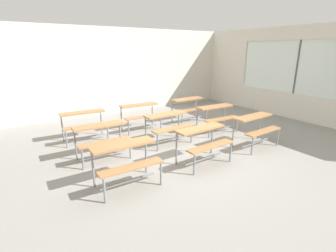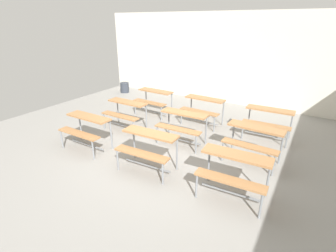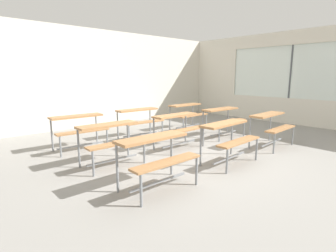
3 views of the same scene
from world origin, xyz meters
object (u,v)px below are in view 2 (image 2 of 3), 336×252
(desk_bench_r1c0, at_px, (125,109))
(desk_bench_r2c2, at_px, (268,117))
(desk_bench_r2c1, at_px, (203,105))
(desk_bench_r0c2, at_px, (234,167))
(trash_bin, at_px, (125,87))
(desk_bench_r0c0, at_px, (86,125))
(desk_bench_r1c1, at_px, (182,121))
(desk_bench_r2c0, at_px, (154,97))
(desk_bench_r0c1, at_px, (147,143))
(desk_bench_r1c2, at_px, (254,137))

(desk_bench_r1c0, relative_size, desk_bench_r2c2, 1.00)
(desk_bench_r2c1, bearing_deg, desk_bench_r0c2, -54.21)
(desk_bench_r1c0, relative_size, trash_bin, 2.80)
(desk_bench_r0c0, xyz_separation_m, desk_bench_r2c2, (3.35, 2.62, 0.00))
(desk_bench_r1c0, height_order, desk_bench_r1c1, same)
(desk_bench_r0c0, bearing_deg, desk_bench_r2c2, 38.42)
(desk_bench_r0c0, relative_size, desk_bench_r2c1, 0.98)
(desk_bench_r1c0, relative_size, desk_bench_r1c1, 1.00)
(desk_bench_r1c0, distance_m, desk_bench_r2c2, 3.58)
(desk_bench_r1c1, xyz_separation_m, desk_bench_r2c1, (-0.08, 1.34, 0.00))
(desk_bench_r0c2, distance_m, desk_bench_r1c1, 2.10)
(desk_bench_r1c1, xyz_separation_m, desk_bench_r2c0, (-1.70, 1.32, 0.00))
(desk_bench_r0c0, height_order, trash_bin, desk_bench_r0c0)
(desk_bench_r2c1, height_order, desk_bench_r2c2, same)
(desk_bench_r0c1, height_order, desk_bench_r1c1, same)
(desk_bench_r1c1, distance_m, desk_bench_r1c2, 1.62)
(desk_bench_r0c1, relative_size, desk_bench_r2c0, 1.00)
(desk_bench_r0c2, bearing_deg, desk_bench_r0c0, 177.54)
(desk_bench_r0c0, height_order, desk_bench_r2c1, same)
(trash_bin, bearing_deg, desk_bench_r0c0, -59.47)
(desk_bench_r0c1, distance_m, desk_bench_r2c0, 3.15)
(desk_bench_r1c2, bearing_deg, desk_bench_r1c1, -177.59)
(desk_bench_r2c2, bearing_deg, desk_bench_r0c0, -142.96)
(desk_bench_r0c0, relative_size, desk_bench_r2c2, 0.99)
(desk_bench_r2c1, bearing_deg, desk_bench_r1c2, -35.74)
(desk_bench_r1c0, xyz_separation_m, trash_bin, (-2.51, 2.91, -0.36))
(desk_bench_r0c1, height_order, desk_bench_r1c2, same)
(desk_bench_r0c2, xyz_separation_m, desk_bench_r1c2, (-0.02, 1.30, 0.00))
(desk_bench_r1c0, xyz_separation_m, desk_bench_r2c0, (-0.01, 1.34, 0.00))
(desk_bench_r2c0, distance_m, desk_bench_r2c2, 3.34)
(desk_bench_r2c0, bearing_deg, trash_bin, 150.89)
(trash_bin, bearing_deg, desk_bench_r1c1, -34.57)
(desk_bench_r0c1, relative_size, desk_bench_r1c0, 1.01)
(desk_bench_r1c2, bearing_deg, desk_bench_r0c1, -137.99)
(desk_bench_r0c2, distance_m, desk_bench_r1c2, 1.30)
(desk_bench_r1c0, height_order, desk_bench_r1c2, same)
(desk_bench_r1c0, relative_size, desk_bench_r1c2, 0.98)
(desk_bench_r0c2, distance_m, desk_bench_r2c2, 2.62)
(desk_bench_r0c2, bearing_deg, desk_bench_r2c0, 139.03)
(desk_bench_r2c0, distance_m, desk_bench_r2c1, 1.62)
(desk_bench_r1c0, relative_size, desk_bench_r2c1, 0.98)
(desk_bench_r0c2, xyz_separation_m, desk_bench_r2c0, (-3.34, 2.64, 0.00))
(desk_bench_r1c0, xyz_separation_m, desk_bench_r2c1, (1.61, 1.36, 0.00))
(desk_bench_r2c0, xyz_separation_m, desk_bench_r2c1, (1.62, 0.02, 0.00))
(desk_bench_r1c0, bearing_deg, desk_bench_r0c0, -89.90)
(desk_bench_r0c1, distance_m, desk_bench_r1c0, 2.13)
(desk_bench_r0c2, bearing_deg, desk_bench_r0c1, 178.28)
(desk_bench_r2c1, bearing_deg, desk_bench_r1c1, -83.68)
(desk_bench_r1c0, bearing_deg, desk_bench_r2c1, 41.37)
(desk_bench_r0c0, xyz_separation_m, desk_bench_r2c1, (1.63, 2.67, 0.00))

